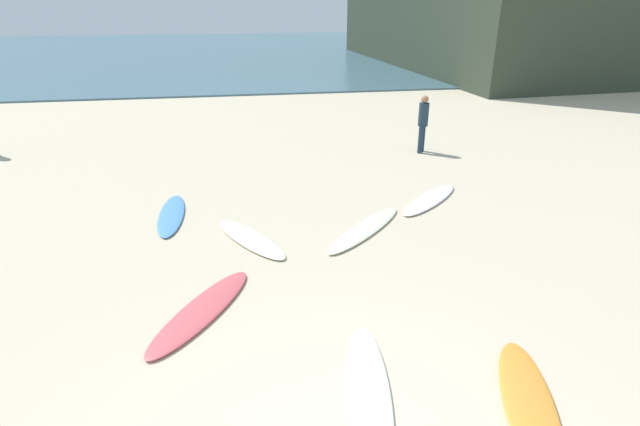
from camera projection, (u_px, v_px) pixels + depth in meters
name	position (u px, v px, depth m)	size (l,w,h in m)	color
ocean_water	(240.00, 51.00, 40.31)	(120.00, 40.00, 0.08)	#426675
surfboard_0	(365.00, 229.00, 9.46)	(0.48, 2.51, 0.07)	#E8E8C7
surfboard_1	(368.00, 397.00, 5.49)	(0.52, 2.52, 0.08)	white
surfboard_2	(202.00, 310.00, 7.00)	(0.56, 2.30, 0.08)	#D5555A
surfboard_3	(171.00, 215.00, 10.07)	(0.50, 2.15, 0.07)	#508FD5
surfboard_4	(251.00, 239.00, 9.07)	(0.54, 2.05, 0.07)	#E6EBCA
surfboard_5	(430.00, 199.00, 10.84)	(0.52, 2.27, 0.07)	white
surfboard_6	(529.00, 403.00, 5.40)	(0.56, 2.10, 0.08)	orange
beachgoer_mid	(423.00, 121.00, 13.88)	(0.39, 0.39, 1.63)	#1E3342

